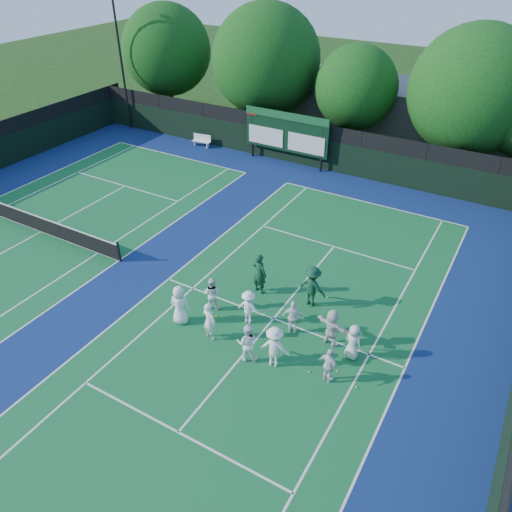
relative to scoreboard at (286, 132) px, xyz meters
The scene contains 30 objects.
ground 17.23m from the scoreboard, 65.78° to the right, with size 120.00×120.00×0.00m, color #183B10.
court_apron 14.78m from the scoreboard, 86.03° to the right, with size 34.00×32.00×0.01m, color navy.
near_court 16.33m from the scoreboard, 64.32° to the right, with size 11.05×23.85×0.01m.
left_court 16.32m from the scoreboard, 115.60° to the right, with size 11.05×23.85×0.01m.
back_fence 1.38m from the scoreboard, 22.25° to the left, with size 34.00×0.08×3.00m.
scoreboard is the anchor object (origin of this frame).
clubhouse 9.80m from the scoreboard, 59.22° to the left, with size 18.00×6.00×4.00m, color slate.
light_pole_left 14.58m from the scoreboard, behind, with size 1.20×0.30×10.12m.
tennis_net 16.26m from the scoreboard, 115.60° to the right, with size 11.30×0.10×1.10m.
bench 6.97m from the scoreboard, behind, with size 1.43×0.54×0.88m.
tree_a 13.52m from the scoreboard, 162.37° to the left, with size 6.95×6.95×8.87m.
tree_b 6.25m from the scoreboard, 132.01° to the left, with size 7.75×7.75×9.46m.
tree_c 5.62m from the scoreboard, 50.85° to the left, with size 5.49×5.49×7.34m.
tree_d 11.63m from the scoreboard, 20.80° to the left, with size 7.67×7.67×9.20m.
tennis_ball_2 19.22m from the scoreboard, 60.01° to the right, with size 0.07×0.07×0.07m, color #C2DF1A.
tennis_ball_3 16.54m from the scoreboard, 72.63° to the right, with size 0.07×0.07×0.07m, color #C2DF1A.
tennis_ball_4 14.97m from the scoreboard, 55.49° to the right, with size 0.07×0.07×0.07m, color #C2DF1A.
tennis_ball_5 19.99m from the scoreboard, 55.40° to the right, with size 0.07×0.07×0.07m, color #C2DF1A.
player_front_0 17.12m from the scoreboard, 77.03° to the right, with size 0.86×0.56×1.76m, color white.
player_front_1 17.70m from the scoreboard, 72.22° to the right, with size 0.62×0.41×1.70m, color white.
player_front_2 18.60m from the scoreboard, 67.01° to the right, with size 0.79×0.62×1.63m, color white.
player_front_3 18.77m from the scoreboard, 63.90° to the right, with size 1.12×0.64×1.73m, color white.
player_front_4 19.53m from the scoreboard, 58.19° to the right, with size 0.86×0.36×1.47m, color silver.
player_back_0 15.92m from the scoreboard, 73.80° to the right, with size 0.73×0.57×1.50m, color white.
player_back_1 16.52m from the scoreboard, 67.83° to the right, with size 0.99×0.57×1.53m, color white.
player_back_2 16.98m from the scoreboard, 61.64° to the right, with size 0.88×0.37×1.50m, color white.
player_back_3 17.66m from the scoreboard, 56.95° to the right, with size 1.52×0.48×1.64m, color silver.
player_back_4 18.42m from the scoreboard, 54.86° to the right, with size 0.73×0.47×1.49m, color silver.
coach_left 14.45m from the scoreboard, 67.17° to the right, with size 0.71×0.47×1.95m, color #103A22.
coach_right 15.22m from the scoreboard, 58.44° to the right, with size 1.21×0.70×1.88m, color #0F3821.
Camera 1 is at (7.26, -12.94, 13.53)m, focal length 35.00 mm.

